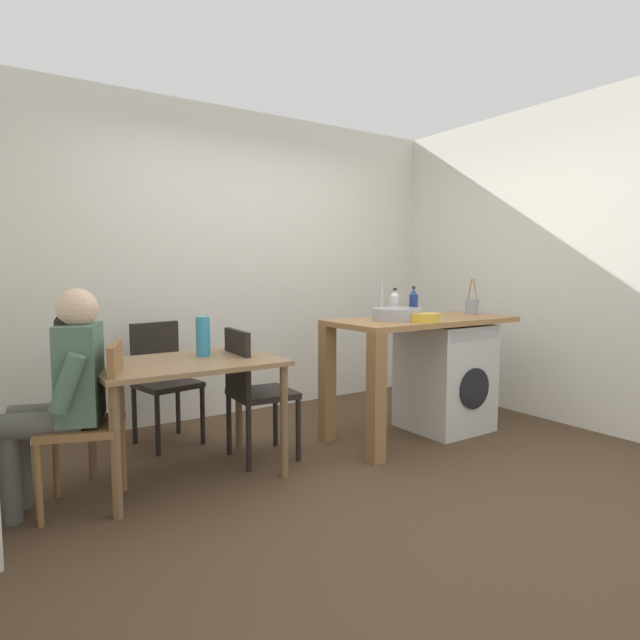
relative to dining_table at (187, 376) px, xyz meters
The scene contains 18 objects.
ground_plane 1.23m from the dining_table, 26.41° to the right, with size 5.46×5.46×0.00m, color #4C3826.
wall_back 1.74m from the dining_table, 53.73° to the left, with size 4.60×0.10×2.70m, color silver.
wall_counter_side 3.21m from the dining_table, ahead, with size 0.10×3.80×2.70m, color silver.
dining_table is the anchor object (origin of this frame).
chair_person_seat 0.58m from the dining_table, 167.18° to the right, with size 0.51×0.51×0.90m.
chair_opposite 0.50m from the dining_table, ahead, with size 0.42×0.42×0.90m.
chair_spare_by_wall 0.79m from the dining_table, 83.64° to the left, with size 0.47×0.47×0.90m.
seated_person 0.71m from the dining_table, behind, with size 0.57×0.54×1.20m.
kitchen_counter 1.64m from the dining_table, ahead, with size 1.50×0.68×0.92m.
washing_machine 2.12m from the dining_table, ahead, with size 0.60×0.61×0.86m.
sink_basin 1.62m from the dining_table, ahead, with size 0.38×0.38×0.09m, color #9EA0A5.
tap 1.63m from the dining_table, ahead, with size 0.02×0.02×0.28m, color #B2B2B7.
bottle_tall_green 1.84m from the dining_table, ahead, with size 0.08×0.08×0.23m.
bottle_squat_brown 1.93m from the dining_table, ahead, with size 0.07×0.07×0.24m.
mixing_bowl 1.73m from the dining_table, 12.31° to the right, with size 0.23×0.23×0.06m.
utensil_crock 2.50m from the dining_table, ahead, with size 0.11×0.11×0.30m.
vase 0.29m from the dining_table, 33.69° to the left, with size 0.09×0.09×0.26m, color teal.
scissors 1.83m from the dining_table, ahead, with size 0.15×0.06×0.01m.
Camera 1 is at (-2.04, -2.66, 1.30)m, focal length 29.71 mm.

